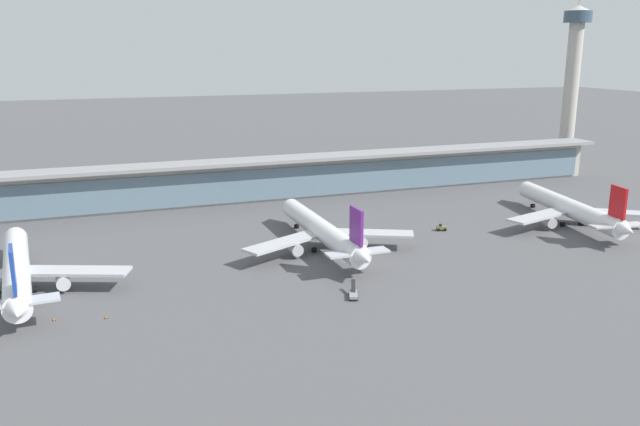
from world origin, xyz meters
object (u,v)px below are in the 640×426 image
(service_truck_under_wing_olive, at_px, (441,228))
(safety_cone_alpha, at_px, (54,319))
(safety_cone_bravo, at_px, (106,317))
(control_tower, at_px, (572,75))
(airliner_left_stand, at_px, (16,270))
(airliner_centre_stand, at_px, (323,231))
(airliner_right_stand, at_px, (570,208))
(service_truck_near_nose_grey, at_px, (353,294))

(service_truck_under_wing_olive, height_order, safety_cone_alpha, service_truck_under_wing_olive)
(safety_cone_bravo, bearing_deg, control_tower, 27.60)
(airliner_left_stand, xyz_separation_m, service_truck_under_wing_olive, (115.47, 11.20, -4.43))
(airliner_centre_stand, height_order, safety_cone_alpha, airliner_centre_stand)
(airliner_centre_stand, relative_size, safety_cone_alpha, 90.06)
(airliner_right_stand, relative_size, safety_cone_alpha, 90.00)
(control_tower, height_order, safety_cone_bravo, control_tower)
(airliner_left_stand, xyz_separation_m, safety_cone_alpha, (7.85, -19.58, -4.98))
(safety_cone_alpha, bearing_deg, service_truck_under_wing_olive, 15.96)
(control_tower, bearing_deg, safety_cone_alpha, -154.04)
(service_truck_under_wing_olive, relative_size, control_tower, 0.04)
(airliner_left_stand, height_order, control_tower, control_tower)
(airliner_right_stand, xyz_separation_m, service_truck_under_wing_olive, (-40.74, 7.88, -4.43))
(airliner_left_stand, height_order, safety_cone_bravo, airliner_left_stand)
(airliner_centre_stand, height_order, service_truck_near_nose_grey, airliner_centre_stand)
(airliner_left_stand, distance_m, service_truck_near_nose_grey, 75.51)
(airliner_centre_stand, bearing_deg, airliner_left_stand, -175.38)
(service_truck_under_wing_olive, height_order, control_tower, control_tower)
(airliner_left_stand, xyz_separation_m, airliner_centre_stand, (75.45, 6.09, 0.00))
(airliner_centre_stand, relative_size, control_tower, 0.82)
(airliner_centre_stand, distance_m, safety_cone_alpha, 72.48)
(airliner_left_stand, height_order, service_truck_under_wing_olive, airliner_left_stand)
(service_truck_near_nose_grey, height_order, safety_cone_alpha, service_truck_near_nose_grey)
(airliner_right_stand, bearing_deg, airliner_centre_stand, 178.03)
(service_truck_under_wing_olive, bearing_deg, airliner_left_stand, -174.46)
(control_tower, bearing_deg, airliner_centre_stand, -151.83)
(airliner_centre_stand, bearing_deg, airliner_right_stand, -1.97)
(airliner_centre_stand, relative_size, service_truck_under_wing_olive, 19.57)
(airliner_left_stand, bearing_deg, service_truck_near_nose_grey, -22.62)
(airliner_right_stand, xyz_separation_m, control_tower, (68.21, 82.53, 36.31))
(service_truck_near_nose_grey, xyz_separation_m, safety_cone_bravo, (-51.80, 6.83, -0.49))
(airliner_left_stand, relative_size, control_tower, 0.83)
(airliner_left_stand, bearing_deg, airliner_right_stand, 1.22)
(airliner_left_stand, xyz_separation_m, control_tower, (224.41, 85.85, 36.31))
(airliner_centre_stand, height_order, safety_cone_bravo, airliner_centre_stand)
(service_truck_under_wing_olive, xyz_separation_m, safety_cone_bravo, (-97.70, -33.36, -0.56))
(airliner_centre_stand, xyz_separation_m, safety_cone_bravo, (-57.67, -28.25, -4.98))
(safety_cone_alpha, relative_size, safety_cone_bravo, 1.00)
(airliner_left_stand, distance_m, control_tower, 243.00)
(airliner_right_stand, bearing_deg, control_tower, 50.43)
(safety_cone_alpha, bearing_deg, airliner_left_stand, 111.84)
(airliner_centre_stand, bearing_deg, service_truck_under_wing_olive, 7.27)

